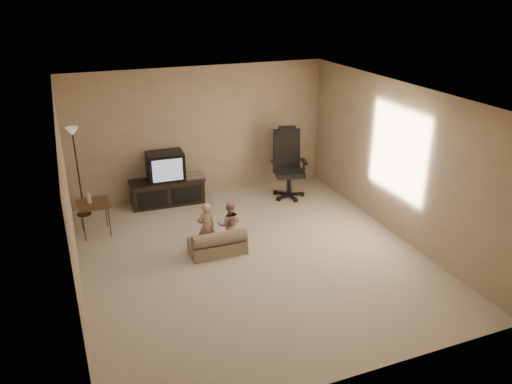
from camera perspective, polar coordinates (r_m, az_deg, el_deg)
floor at (r=7.73m, az=-0.41°, el=-7.43°), size 5.50×5.50×0.00m
room_shell at (r=7.09m, az=-0.44°, el=3.24°), size 5.50×5.50×5.50m
tv_stand at (r=9.53m, az=-10.13°, el=1.06°), size 1.43×0.58×1.01m
office_chair at (r=9.73m, az=3.67°, el=2.28°), size 0.75×0.78×1.37m
side_table at (r=8.61m, az=-18.14°, el=-1.32°), size 0.52×0.52×0.75m
floor_lamp at (r=9.19m, az=-19.96°, el=4.31°), size 0.25×0.25×1.63m
child_sofa at (r=7.76m, az=-4.36°, el=-5.92°), size 0.86×0.50×0.42m
toddler_left at (r=7.77m, az=-5.72°, el=-4.00°), size 0.30×0.23×0.81m
toddler_right at (r=7.81m, az=-3.02°, el=-3.77°), size 0.43×0.31×0.80m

